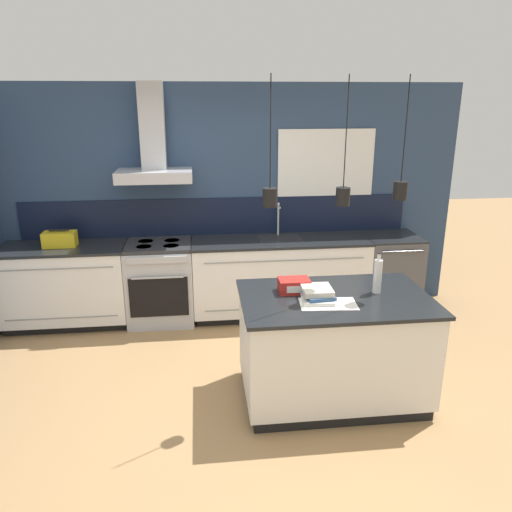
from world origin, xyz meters
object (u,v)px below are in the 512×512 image
(bottle_on_island, at_px, (378,276))
(book_stack, at_px, (317,294))
(yellow_toolbox, at_px, (60,239))
(dishwasher, at_px, (389,273))
(oven_range, at_px, (161,282))
(red_supply_box, at_px, (294,285))

(bottle_on_island, xyz_separation_m, book_stack, (-0.52, -0.10, -0.10))
(yellow_toolbox, bearing_deg, bottle_on_island, -29.88)
(bottle_on_island, bearing_deg, dishwasher, 64.80)
(oven_range, bearing_deg, bottle_on_island, -41.58)
(oven_range, distance_m, red_supply_box, 2.05)
(bottle_on_island, distance_m, book_stack, 0.54)
(dishwasher, bearing_deg, bottle_on_island, -115.20)
(bottle_on_island, xyz_separation_m, red_supply_box, (-0.67, 0.09, -0.09))
(yellow_toolbox, bearing_deg, oven_range, -0.24)
(red_supply_box, bearing_deg, oven_range, 127.58)
(yellow_toolbox, bearing_deg, red_supply_box, -35.14)
(bottle_on_island, height_order, red_supply_box, bottle_on_island)
(dishwasher, distance_m, book_stack, 2.26)
(dishwasher, height_order, bottle_on_island, bottle_on_island)
(oven_range, relative_size, dishwasher, 1.00)
(dishwasher, relative_size, book_stack, 2.83)
(book_stack, height_order, red_supply_box, red_supply_box)
(oven_range, distance_m, bottle_on_island, 2.59)
(oven_range, relative_size, book_stack, 2.83)
(book_stack, bearing_deg, dishwasher, 53.58)
(oven_range, distance_m, yellow_toolbox, 1.16)
(yellow_toolbox, bearing_deg, book_stack, -36.55)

